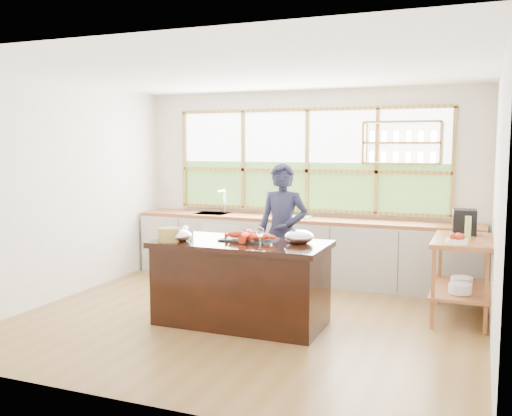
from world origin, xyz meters
The scene contains 18 objects.
ground_plane centered at (0.00, 0.00, 0.00)m, with size 5.00×5.00×0.00m, color olive.
room_shell centered at (0.02, 0.51, 1.75)m, with size 5.02×4.52×2.71m.
back_counter centered at (-0.02, 1.94, 0.45)m, with size 4.90×0.63×0.90m.
right_shelf_unit centered at (2.19, 0.89, 0.60)m, with size 0.62×1.10×0.90m.
island centered at (0.00, -0.20, 0.45)m, with size 1.85×0.90×0.90m.
cook centered at (0.14, 0.75, 0.85)m, with size 0.62×0.41×1.71m, color #1D1F3A.
potted_plant centered at (-0.39, 2.00, 1.02)m, with size 0.13×0.09×0.24m, color slate.
cutting_board centered at (-0.07, 1.94, 0.91)m, with size 0.40×0.30×0.01m, color #67AF42.
espresso_machine centered at (2.19, 1.20, 1.04)m, with size 0.25×0.27×0.29m, color black.
wine_bottle centered at (2.24, 0.80, 1.03)m, with size 0.07×0.07×0.26m, color #A5C55C.
fruit_bowl centered at (2.14, 0.52, 0.95)m, with size 0.22×0.22×0.11m.
slate_board centered at (0.05, -0.09, 0.91)m, with size 0.55×0.40×0.02m, color black.
lobster_pile centered at (0.07, -0.12, 0.96)m, with size 0.52×0.48×0.08m.
mixing_bowl_left centered at (-0.63, -0.39, 0.96)m, with size 0.26×0.26×0.13m, color silver.
mixing_bowl_right centered at (0.60, -0.05, 0.96)m, with size 0.31×0.31×0.15m, color silver.
wine_glass centered at (0.36, -0.55, 1.06)m, with size 0.08×0.08×0.22m.
wicker_basket centered at (-0.72, -0.48, 0.97)m, with size 0.23×0.23×0.15m, color tan.
parchment_roll centered at (-0.82, 0.05, 0.94)m, with size 0.08×0.08×0.30m, color silver.
Camera 1 is at (2.38, -5.70, 1.93)m, focal length 40.00 mm.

